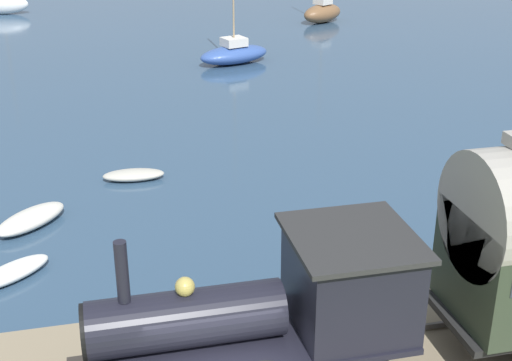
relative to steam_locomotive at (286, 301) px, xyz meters
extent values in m
cube|color=#2D4760|center=(43.22, 1.44, -2.32)|extent=(80.00, 80.00, 0.01)
cube|color=#4C4742|center=(0.94, 1.44, -1.76)|extent=(0.07, 54.88, 0.12)
cylinder|color=black|center=(0.94, -0.95, -1.14)|extent=(0.12, 1.14, 1.14)
cylinder|color=black|center=(0.94, 0.69, -1.14)|extent=(0.12, 1.14, 1.14)
cylinder|color=black|center=(0.94, 2.33, -1.14)|extent=(0.12, 1.14, 1.14)
cube|color=black|center=(0.00, 0.69, -0.68)|extent=(2.38, 5.96, 0.12)
cylinder|color=black|center=(0.00, 1.88, -0.08)|extent=(1.07, 3.58, 1.07)
cylinder|color=black|center=(0.00, 3.71, -0.08)|extent=(1.01, 0.08, 1.01)
cylinder|color=black|center=(0.00, 2.95, 1.04)|extent=(0.23, 0.23, 1.18)
sphere|color=tan|center=(0.00, 1.88, 0.59)|extent=(0.36, 0.36, 0.36)
cube|color=black|center=(0.00, -1.25, 0.27)|extent=(2.28, 2.09, 1.77)
cube|color=#282828|center=(0.00, -1.25, 1.20)|extent=(2.48, 2.33, 0.10)
cylinder|color=black|center=(0.94, -4.78, -1.32)|extent=(0.12, 0.76, 0.76)
ellipsoid|color=brown|center=(37.03, -12.92, -1.68)|extent=(3.18, 3.78, 1.27)
cube|color=silver|center=(37.03, -12.92, -0.82)|extent=(1.36, 1.39, 0.45)
ellipsoid|color=white|center=(45.54, 9.18, -1.61)|extent=(1.75, 3.96, 1.41)
ellipsoid|color=#335199|center=(26.97, -4.54, -1.83)|extent=(2.97, 4.42, 0.98)
cube|color=silver|center=(26.97, -4.54, -1.11)|extent=(1.40, 1.49, 0.45)
ellipsoid|color=silver|center=(6.08, 5.63, -2.12)|extent=(1.95, 2.18, 0.39)
ellipsoid|color=beige|center=(9.07, 5.31, -2.07)|extent=(2.47, 2.46, 0.49)
ellipsoid|color=#B7B2A3|center=(11.89, 2.08, -2.14)|extent=(0.99, 2.14, 0.36)
ellipsoid|color=#B7B2A3|center=(7.42, -9.13, -2.05)|extent=(2.10, 2.78, 0.53)
camera|label=1|loc=(-10.88, 3.14, 7.37)|focal=50.00mm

